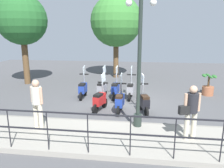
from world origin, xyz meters
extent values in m
plane|color=#4C4C4F|center=(0.00, 0.00, 0.00)|extent=(28.00, 28.00, 0.00)
cube|color=gray|center=(-3.20, 0.00, 0.07)|extent=(2.20, 20.00, 0.15)
cube|color=gray|center=(-2.15, 0.00, 0.07)|extent=(0.10, 20.00, 0.15)
cube|color=black|center=(-4.20, 0.00, 1.20)|extent=(0.04, 16.00, 0.04)
cube|color=black|center=(-4.20, 0.00, 0.73)|extent=(0.04, 16.00, 0.04)
cylinder|color=black|center=(-4.20, -2.67, 0.68)|extent=(0.03, 0.03, 1.05)
cylinder|color=black|center=(-4.20, -1.60, 0.68)|extent=(0.03, 0.03, 1.05)
cylinder|color=black|center=(-4.20, -0.53, 0.68)|extent=(0.03, 0.03, 1.05)
cylinder|color=black|center=(-4.20, 0.53, 0.68)|extent=(0.03, 0.03, 1.05)
cylinder|color=black|center=(-4.20, 1.60, 0.68)|extent=(0.03, 0.03, 1.05)
cylinder|color=black|center=(-4.20, 2.67, 0.68)|extent=(0.03, 0.03, 1.05)
cylinder|color=#232D28|center=(-2.40, -0.69, 0.35)|extent=(0.26, 0.26, 0.40)
cylinder|color=#232D28|center=(-2.40, -0.69, 2.26)|extent=(0.12, 0.12, 4.22)
sphere|color=white|center=(-2.40, -1.04, 3.98)|extent=(0.20, 0.20, 0.20)
sphere|color=white|center=(-2.40, -0.34, 3.98)|extent=(0.20, 0.20, 0.20)
cylinder|color=beige|center=(-3.08, -2.29, 0.56)|extent=(0.14, 0.14, 0.82)
cylinder|color=beige|center=(-3.15, -2.08, 0.56)|extent=(0.14, 0.14, 0.82)
cylinder|color=#232328|center=(-3.11, -2.19, 1.25)|extent=(0.40, 0.40, 0.55)
sphere|color=tan|center=(-3.11, -2.19, 1.63)|extent=(0.22, 0.22, 0.22)
cylinder|color=tan|center=(-3.05, -2.38, 1.26)|extent=(0.09, 0.09, 0.52)
cylinder|color=tan|center=(-3.17, -1.99, 1.26)|extent=(0.09, 0.09, 0.52)
cube|color=black|center=(-3.24, -1.95, 1.07)|extent=(0.22, 0.31, 0.24)
cylinder|color=beige|center=(-2.95, 2.55, 0.56)|extent=(0.14, 0.14, 0.82)
cylinder|color=beige|center=(-3.03, 2.34, 0.56)|extent=(0.14, 0.14, 0.82)
cylinder|color=beige|center=(-2.99, 2.45, 1.25)|extent=(0.41, 0.41, 0.55)
sphere|color=tan|center=(-2.99, 2.45, 1.63)|extent=(0.22, 0.22, 0.22)
cylinder|color=tan|center=(-2.91, 2.63, 1.26)|extent=(0.09, 0.09, 0.52)
cylinder|color=tan|center=(-3.06, 2.26, 1.26)|extent=(0.09, 0.09, 0.52)
cylinder|color=brown|center=(3.31, 6.21, 1.37)|extent=(0.36, 0.36, 2.73)
sphere|color=#235B28|center=(3.31, 6.21, 3.83)|extent=(2.93, 2.93, 2.93)
cylinder|color=brown|center=(5.94, 0.98, 1.27)|extent=(0.36, 0.36, 2.55)
sphere|color=#387A33|center=(5.94, 0.98, 3.83)|extent=(3.43, 3.43, 3.43)
cylinder|color=#9E5B3D|center=(2.13, -4.17, 0.23)|extent=(0.56, 0.56, 0.45)
cylinder|color=brown|center=(2.13, -4.17, 0.70)|extent=(0.10, 0.10, 0.50)
ellipsoid|color=#2D6B2D|center=(2.38, -4.17, 1.00)|extent=(0.56, 0.16, 0.10)
ellipsoid|color=#2D6B2D|center=(1.88, -4.17, 1.00)|extent=(0.56, 0.16, 0.10)
ellipsoid|color=#2D6B2D|center=(2.13, -3.92, 1.00)|extent=(0.56, 0.16, 0.10)
ellipsoid|color=#2D6B2D|center=(2.13, -4.42, 1.00)|extent=(0.56, 0.16, 0.10)
ellipsoid|color=#2D6B2D|center=(2.31, -3.99, 1.00)|extent=(0.56, 0.16, 0.10)
ellipsoid|color=#2D6B2D|center=(1.95, -4.35, 1.00)|extent=(0.56, 0.16, 0.10)
cylinder|color=black|center=(-0.42, -0.81, 0.20)|extent=(0.41, 0.17, 0.40)
cylinder|color=black|center=(-1.23, -1.01, 0.20)|extent=(0.41, 0.17, 0.40)
cube|color=black|center=(-0.91, -0.93, 0.48)|extent=(0.65, 0.42, 0.36)
cube|color=black|center=(-0.62, -0.86, 0.50)|extent=(0.19, 0.32, 0.44)
cube|color=black|center=(-0.97, -0.94, 0.71)|extent=(0.45, 0.35, 0.10)
cylinder|color=gray|center=(-0.57, -0.84, 0.85)|extent=(0.19, 0.11, 0.55)
cube|color=black|center=(-0.57, -0.84, 1.13)|extent=(0.16, 0.44, 0.05)
cube|color=silver|center=(-0.51, -0.83, 1.33)|extent=(0.38, 0.12, 0.42)
cylinder|color=black|center=(-0.45, 0.02, 0.20)|extent=(0.40, 0.10, 0.40)
cylinder|color=black|center=(-1.28, 0.06, 0.20)|extent=(0.40, 0.10, 0.40)
cube|color=navy|center=(-0.95, 0.04, 0.48)|extent=(0.61, 0.31, 0.36)
cube|color=navy|center=(-0.66, 0.03, 0.50)|extent=(0.14, 0.31, 0.44)
cube|color=black|center=(-1.02, 0.05, 0.71)|extent=(0.41, 0.28, 0.10)
cylinder|color=gray|center=(-0.60, 0.03, 0.85)|extent=(0.19, 0.08, 0.55)
cube|color=black|center=(-0.60, 0.03, 1.13)|extent=(0.08, 0.44, 0.05)
cube|color=silver|center=(-0.54, 0.02, 1.33)|extent=(0.39, 0.05, 0.42)
cylinder|color=black|center=(-0.40, 0.74, 0.20)|extent=(0.41, 0.19, 0.40)
cylinder|color=black|center=(-1.20, 0.97, 0.20)|extent=(0.41, 0.19, 0.40)
cube|color=#B21E1E|center=(-0.88, 0.88, 0.48)|extent=(0.65, 0.44, 0.36)
cube|color=#B21E1E|center=(-0.60, 0.80, 0.50)|extent=(0.20, 0.32, 0.44)
cube|color=black|center=(-0.95, 0.90, 0.71)|extent=(0.46, 0.36, 0.10)
cylinder|color=gray|center=(-0.55, 0.78, 0.85)|extent=(0.20, 0.12, 0.55)
cube|color=black|center=(-0.55, 0.78, 1.13)|extent=(0.18, 0.44, 0.05)
cube|color=silver|center=(-0.49, 0.77, 1.33)|extent=(0.38, 0.14, 0.42)
cylinder|color=black|center=(1.43, -0.32, 0.20)|extent=(0.40, 0.11, 0.40)
cylinder|color=black|center=(0.60, -0.27, 0.20)|extent=(0.40, 0.11, 0.40)
cube|color=gray|center=(0.93, -0.29, 0.48)|extent=(0.62, 0.32, 0.36)
cube|color=gray|center=(1.22, -0.31, 0.50)|extent=(0.14, 0.31, 0.44)
cube|color=black|center=(0.86, -0.28, 0.71)|extent=(0.42, 0.28, 0.10)
cylinder|color=gray|center=(1.28, -0.31, 0.85)|extent=(0.19, 0.08, 0.55)
cube|color=black|center=(1.28, -0.31, 1.13)|extent=(0.09, 0.44, 0.05)
cube|color=silver|center=(1.34, -0.31, 1.33)|extent=(0.39, 0.05, 0.42)
cylinder|color=black|center=(1.43, 0.40, 0.20)|extent=(0.41, 0.11, 0.40)
cylinder|color=black|center=(0.61, 0.47, 0.20)|extent=(0.41, 0.11, 0.40)
cube|color=navy|center=(0.93, 0.44, 0.48)|extent=(0.62, 0.33, 0.36)
cube|color=navy|center=(1.22, 0.42, 0.50)|extent=(0.14, 0.31, 0.44)
cube|color=black|center=(0.86, 0.45, 0.71)|extent=(0.42, 0.29, 0.10)
cylinder|color=gray|center=(1.28, 0.41, 0.85)|extent=(0.19, 0.09, 0.55)
cube|color=black|center=(1.28, 0.41, 1.13)|extent=(0.10, 0.44, 0.05)
cube|color=silver|center=(1.34, 0.41, 1.33)|extent=(0.39, 0.06, 0.42)
cylinder|color=black|center=(1.44, 1.01, 0.20)|extent=(0.41, 0.15, 0.40)
cylinder|color=black|center=(0.62, 1.16, 0.20)|extent=(0.41, 0.15, 0.40)
cube|color=gray|center=(0.95, 1.10, 0.48)|extent=(0.64, 0.38, 0.36)
cube|color=gray|center=(1.23, 1.05, 0.50)|extent=(0.17, 0.32, 0.44)
cube|color=black|center=(0.88, 1.12, 0.71)|extent=(0.44, 0.33, 0.10)
cylinder|color=gray|center=(1.29, 1.04, 0.85)|extent=(0.19, 0.10, 0.55)
cube|color=black|center=(1.29, 1.04, 1.13)|extent=(0.14, 0.44, 0.05)
cube|color=silver|center=(1.35, 1.03, 1.33)|extent=(0.39, 0.10, 0.42)
cylinder|color=black|center=(1.26, 2.01, 0.20)|extent=(0.40, 0.08, 0.40)
cylinder|color=black|center=(0.43, 2.00, 0.20)|extent=(0.40, 0.08, 0.40)
cube|color=navy|center=(0.76, 2.00, 0.48)|extent=(0.60, 0.29, 0.36)
cube|color=navy|center=(1.05, 2.00, 0.50)|extent=(0.12, 0.30, 0.44)
cube|color=black|center=(0.69, 2.00, 0.71)|extent=(0.40, 0.26, 0.10)
cylinder|color=gray|center=(1.11, 2.00, 0.85)|extent=(0.18, 0.07, 0.55)
cube|color=black|center=(1.11, 2.00, 1.13)|extent=(0.06, 0.44, 0.05)
cube|color=silver|center=(1.17, 2.01, 1.33)|extent=(0.39, 0.03, 0.42)
camera|label=1|loc=(-9.11, -0.73, 3.19)|focal=35.00mm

